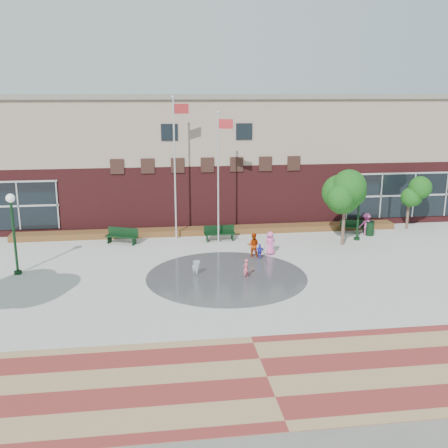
{
  "coord_description": "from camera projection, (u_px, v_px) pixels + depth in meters",
  "views": [
    {
      "loc": [
        -3.58,
        -22.62,
        9.44
      ],
      "look_at": [
        0.0,
        4.0,
        2.6
      ],
      "focal_mm": 42.0,
      "sensor_mm": 36.0,
      "label": 1
    }
  ],
  "objects": [
    {
      "name": "splash_pad",
      "position": [
        227.0,
        277.0,
        27.4
      ],
      "size": [
        8.4,
        8.4,
        0.01
      ],
      "primitive_type": "cylinder",
      "color": "#383A3D",
      "rests_on": "ground"
    },
    {
      "name": "child_splash",
      "position": [
        246.0,
        269.0,
        26.99
      ],
      "size": [
        0.46,
        0.43,
        1.06
      ],
      "primitive_type": "imported",
      "rotation": [
        0.0,
        0.0,
        3.77
      ],
      "color": "#D6556A",
      "rests_on": "ground"
    },
    {
      "name": "flower_bed",
      "position": [
        209.0,
        234.0,
        35.66
      ],
      "size": [
        26.0,
        1.2,
        0.4
      ],
      "primitive_type": "cube",
      "color": "maroon",
      "rests_on": "ground"
    },
    {
      "name": "adult_red",
      "position": [
        253.0,
        245.0,
        30.48
      ],
      "size": [
        0.83,
        0.73,
        1.45
      ],
      "primitive_type": "imported",
      "rotation": [
        0.0,
        0.0,
        2.85
      ],
      "color": "#AF3106",
      "rests_on": "ground"
    },
    {
      "name": "bench_mid",
      "position": [
        220.0,
        236.0,
        33.83
      ],
      "size": [
        2.02,
        0.66,
        1.0
      ],
      "rotation": [
        0.0,
        0.0,
        0.05
      ],
      "color": "black",
      "rests_on": "ground"
    },
    {
      "name": "flagpole_left",
      "position": [
        175.0,
        162.0,
        33.07
      ],
      "size": [
        1.05,
        0.36,
        9.18
      ],
      "rotation": [
        0.0,
        0.0,
        0.26
      ],
      "color": "silver",
      "rests_on": "ground"
    },
    {
      "name": "paver_band",
      "position": [
        267.0,
        377.0,
        17.79
      ],
      "size": [
        46.0,
        6.0,
        0.01
      ],
      "primitive_type": "cube",
      "color": "maroon",
      "rests_on": "ground"
    },
    {
      "name": "lamp_left",
      "position": [
        13.0,
        225.0,
        27.12
      ],
      "size": [
        0.46,
        0.46,
        4.34
      ],
      "color": "black",
      "rests_on": "ground"
    },
    {
      "name": "plaza_concrete",
      "position": [
        224.0,
        270.0,
        28.36
      ],
      "size": [
        46.0,
        18.0,
        0.01
      ],
      "primitive_type": "cube",
      "color": "#A8A8A0",
      "rests_on": "ground"
    },
    {
      "name": "water_jet_b",
      "position": [
        194.0,
        275.0,
        27.69
      ],
      "size": [
        0.21,
        0.21,
        0.47
      ],
      "primitive_type": "cone",
      "rotation": [
        3.14,
        0.0,
        0.0
      ],
      "color": "white",
      "rests_on": "ground"
    },
    {
      "name": "water_jet_a",
      "position": [
        197.0,
        276.0,
        27.5
      ],
      "size": [
        0.4,
        0.4,
        0.78
      ],
      "primitive_type": "cone",
      "rotation": [
        3.14,
        0.0,
        0.0
      ],
      "color": "white",
      "rests_on": "ground"
    },
    {
      "name": "trash_can",
      "position": [
        370.0,
        228.0,
        35.09
      ],
      "size": [
        0.6,
        0.6,
        0.99
      ],
      "color": "black",
      "rests_on": "ground"
    },
    {
      "name": "lamp_right",
      "position": [
        359.0,
        201.0,
        33.5
      ],
      "size": [
        0.44,
        0.44,
        4.15
      ],
      "color": "black",
      "rests_on": "ground"
    },
    {
      "name": "flagpole_right",
      "position": [
        219.0,
        171.0,
        32.45
      ],
      "size": [
        0.94,
        0.48,
        8.26
      ],
      "rotation": [
        0.0,
        0.0,
        -0.42
      ],
      "color": "silver",
      "rests_on": "ground"
    },
    {
      "name": "library_building",
      "position": [
        201.0,
        155.0,
        40.16
      ],
      "size": [
        44.4,
        10.4,
        9.2
      ],
      "color": "#4A181A",
      "rests_on": "ground"
    },
    {
      "name": "child_blue",
      "position": [
        260.0,
        252.0,
        30.14
      ],
      "size": [
        0.55,
        0.25,
        0.92
      ],
      "primitive_type": "imported",
      "rotation": [
        0.0,
        0.0,
        3.1
      ],
      "color": "#2A26BD",
      "rests_on": "ground"
    },
    {
      "name": "tree_small_right",
      "position": [
        410.0,
        193.0,
        36.21
      ],
      "size": [
        2.08,
        2.08,
        3.55
      ],
      "color": "#4C352C",
      "rests_on": "ground"
    },
    {
      "name": "bench_right",
      "position": [
        353.0,
        229.0,
        35.77
      ],
      "size": [
        1.8,
        0.88,
        0.87
      ],
      "rotation": [
        0.0,
        0.0,
        -0.24
      ],
      "color": "black",
      "rests_on": "ground"
    },
    {
      "name": "person_bench",
      "position": [
        366.0,
        224.0,
        35.11
      ],
      "size": [
        1.02,
        0.64,
        1.51
      ],
      "primitive_type": "imported",
      "rotation": [
        0.0,
        0.0,
        3.06
      ],
      "color": "#CC4695",
      "rests_on": "ground"
    },
    {
      "name": "bench_left",
      "position": [
        122.0,
        239.0,
        33.17
      ],
      "size": [
        2.11,
        1.33,
        1.03
      ],
      "rotation": [
        0.0,
        0.0,
        -0.4
      ],
      "color": "black",
      "rests_on": "ground"
    },
    {
      "name": "adult_pink",
      "position": [
        270.0,
        243.0,
        30.92
      ],
      "size": [
        0.77,
        0.59,
        1.42
      ],
      "primitive_type": "imported",
      "rotation": [
        0.0,
        0.0,
        3.35
      ],
      "color": "#EC57A6",
      "rests_on": "ground"
    },
    {
      "name": "ground",
      "position": [
        235.0,
        299.0,
        24.51
      ],
      "size": [
        120.0,
        120.0,
        0.0
      ],
      "primitive_type": "plane",
      "color": "#666056",
      "rests_on": "ground"
    },
    {
      "name": "tree_mid",
      "position": [
        345.0,
        189.0,
        32.18
      ],
      "size": [
        2.9,
        2.9,
        4.9
      ],
      "color": "#4C352C",
      "rests_on": "ground"
    }
  ]
}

